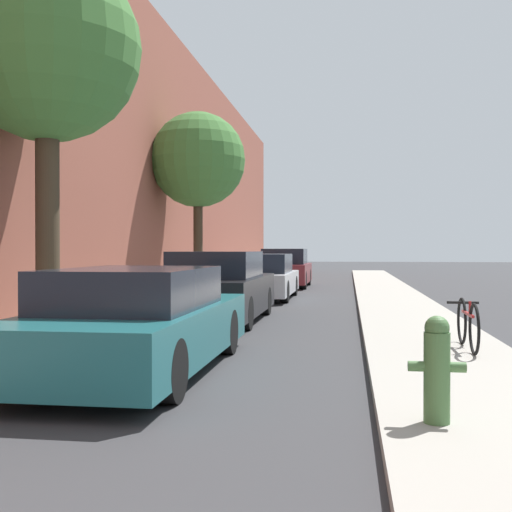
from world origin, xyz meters
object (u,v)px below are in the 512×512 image
parked_car_teal (138,322)px  street_tree_near (47,51)px  street_tree_far (198,161)px  parked_car_black (218,288)px  fire_hydrant (437,368)px  bicycle (468,324)px  parked_car_maroon (285,269)px  parked_car_silver (265,278)px

parked_car_teal → street_tree_near: size_ratio=0.78×
parked_car_teal → street_tree_far: street_tree_far is taller
street_tree_near → street_tree_far: 8.89m
parked_car_teal → parked_car_black: size_ratio=1.05×
parked_car_black → fire_hydrant: (3.34, -7.66, -0.13)m
parked_car_teal → bicycle: bearing=21.9°
parked_car_black → street_tree_near: (-2.04, -3.38, 3.92)m
bicycle → parked_car_maroon: bearing=105.2°
parked_car_black → street_tree_far: street_tree_far is taller
parked_car_silver → street_tree_far: size_ratio=0.86×
street_tree_near → street_tree_far: (0.29, 8.87, -0.51)m
parked_car_silver → parked_car_maroon: (0.03, 5.93, 0.07)m
parked_car_silver → street_tree_far: bearing=-165.1°
parked_car_teal → street_tree_far: (-1.90, 10.96, 3.49)m
parked_car_silver → bicycle: size_ratio=2.81×
street_tree_near → parked_car_maroon: bearing=81.7°
parked_car_black → street_tree_near: size_ratio=0.74×
parked_car_black → parked_car_silver: size_ratio=0.96×
parked_car_maroon → fire_hydrant: size_ratio=5.06×
parked_car_teal → parked_car_maroon: size_ratio=1.10×
parked_car_maroon → street_tree_far: bearing=-106.8°
street_tree_far → fire_hydrant: size_ratio=6.39×
parked_car_teal → parked_car_silver: size_ratio=1.01×
parked_car_teal → street_tree_far: bearing=99.8°
parked_car_silver → bicycle: (4.09, -9.82, -0.17)m
parked_car_black → fire_hydrant: parked_car_black is taller
street_tree_far → parked_car_teal: bearing=-80.2°
parked_car_black → fire_hydrant: size_ratio=5.28×
parked_car_maroon → fire_hydrant: bearing=-80.9°
fire_hydrant → bicycle: size_ratio=0.51×
parked_car_black → bicycle: 5.72m
parked_car_black → fire_hydrant: bearing=-66.5°
fire_hydrant → bicycle: (0.92, 3.84, -0.09)m
fire_hydrant → bicycle: 3.95m
street_tree_far → fire_hydrant: bearing=-68.9°
parked_car_teal → bicycle: 4.43m
parked_car_teal → fire_hydrant: bearing=-34.5°
parked_car_black → parked_car_maroon: parked_car_maroon is taller
parked_car_black → street_tree_far: 6.70m
fire_hydrant → bicycle: fire_hydrant is taller
fire_hydrant → parked_car_black: bearing=113.5°
parked_car_silver → street_tree_far: (-1.92, -0.51, 3.46)m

